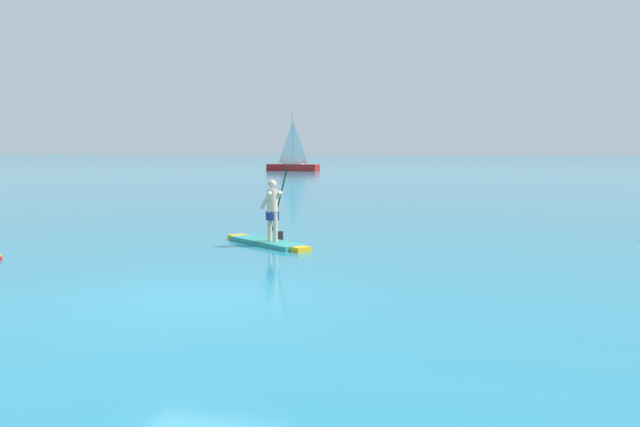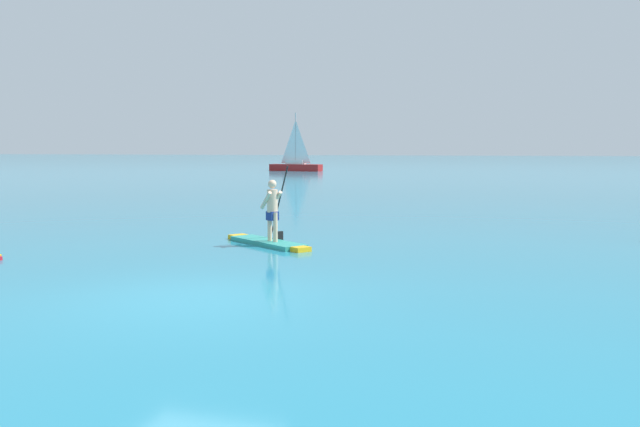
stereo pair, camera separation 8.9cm
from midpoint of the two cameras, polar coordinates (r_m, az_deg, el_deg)
ground at (r=11.23m, az=-10.45°, el=-6.95°), size 440.00×440.00×0.00m
paddleboarder_mid_center at (r=17.05m, az=-4.11°, el=-1.55°), size 2.83×2.16×2.00m
sailboat_left_horizon at (r=72.61m, az=-1.99°, el=4.19°), size 5.78×1.88×6.12m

